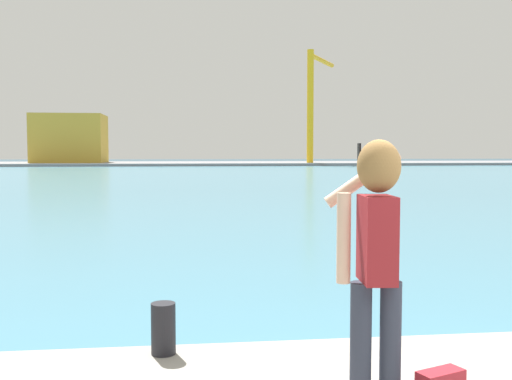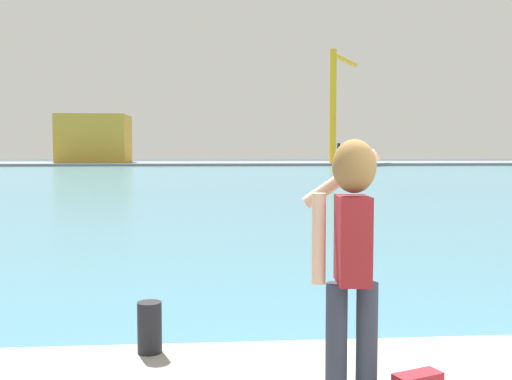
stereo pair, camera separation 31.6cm
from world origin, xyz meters
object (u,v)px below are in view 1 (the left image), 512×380
at_px(person_photographer, 375,244).
at_px(port_crane, 313,94).
at_px(warehouse_left, 70,139).
at_px(harbor_bollard, 163,329).

height_order(person_photographer, port_crane, port_crane).
bearing_deg(warehouse_left, harbor_bollard, -78.97).
bearing_deg(warehouse_left, port_crane, -8.47).
distance_m(harbor_bollard, warehouse_left, 91.88).
relative_size(harbor_bollard, warehouse_left, 0.04).
xyz_separation_m(person_photographer, warehouse_left, (-18.97, 91.28, 2.58)).
bearing_deg(harbor_bollard, warehouse_left, 101.03).
distance_m(warehouse_left, port_crane, 38.36).
height_order(person_photographer, warehouse_left, warehouse_left).
height_order(warehouse_left, port_crane, port_crane).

